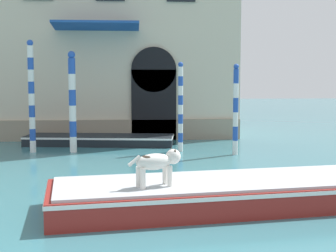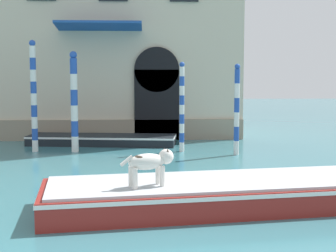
% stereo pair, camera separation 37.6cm
% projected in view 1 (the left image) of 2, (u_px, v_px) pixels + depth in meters
% --- Properties ---
extents(boat_foreground, '(9.04, 3.45, 0.60)m').
position_uv_depth(boat_foreground, '(251.00, 191.00, 10.32)').
color(boat_foreground, maroon).
rests_on(boat_foreground, ground_plane).
extents(dog_on_deck, '(1.10, 0.61, 0.77)m').
position_uv_depth(dog_on_deck, '(158.00, 162.00, 9.47)').
color(dog_on_deck, silver).
rests_on(dog_on_deck, boat_foreground).
extents(boat_moored_near_palazzo, '(6.34, 2.41, 0.41)m').
position_uv_depth(boat_moored_near_palazzo, '(100.00, 140.00, 19.67)').
color(boat_moored_near_palazzo, black).
rests_on(boat_moored_near_palazzo, ground_plane).
extents(mooring_pole_0, '(0.20, 0.20, 3.32)m').
position_uv_depth(mooring_pole_0, '(236.00, 109.00, 17.01)').
color(mooring_pole_0, white).
rests_on(mooring_pole_0, ground_plane).
extents(mooring_pole_1, '(0.20, 0.20, 3.41)m').
position_uv_depth(mooring_pole_1, '(181.00, 107.00, 17.77)').
color(mooring_pole_1, white).
rests_on(mooring_pole_1, ground_plane).
extents(mooring_pole_2, '(0.28, 0.28, 3.81)m').
position_uv_depth(mooring_pole_2, '(72.00, 102.00, 17.58)').
color(mooring_pole_2, white).
rests_on(mooring_pole_2, ground_plane).
extents(mooring_pole_3, '(0.23, 0.23, 4.23)m').
position_uv_depth(mooring_pole_3, '(32.00, 96.00, 17.56)').
color(mooring_pole_3, white).
rests_on(mooring_pole_3, ground_plane).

